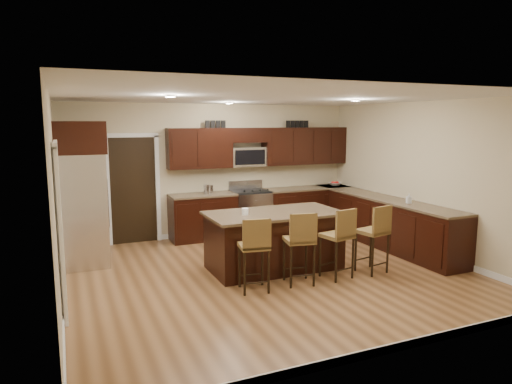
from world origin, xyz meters
name	(u,v)px	position (x,y,z in m)	size (l,w,h in m)	color
floor	(270,273)	(0.00, 0.00, 0.00)	(6.00, 6.00, 0.00)	brown
ceiling	(271,97)	(0.00, 0.00, 2.70)	(6.00, 6.00, 0.00)	silver
wall_back	(214,170)	(0.00, 2.75, 1.35)	(6.00, 6.00, 0.00)	#C1B38C
wall_left	(55,201)	(-3.00, 0.00, 1.35)	(5.50, 5.50, 0.00)	#C1B38C
wall_right	(424,178)	(3.00, 0.00, 1.35)	(5.50, 5.50, 0.00)	#C1B38C
base_cabinets	(326,217)	(1.90, 1.45, 0.46)	(4.02, 3.96, 0.92)	black
upper_cabinets	(264,146)	(1.04, 2.58, 1.84)	(4.00, 0.33, 0.80)	black
range	(250,212)	(0.68, 2.45, 0.47)	(0.76, 0.64, 1.11)	silver
microwave	(247,157)	(0.68, 2.60, 1.62)	(0.76, 0.31, 0.40)	silver
doorway	(133,190)	(-1.65, 2.73, 1.03)	(0.85, 0.03, 2.06)	black
pantry_door	(59,232)	(-2.98, -0.30, 1.02)	(0.03, 0.80, 2.04)	white
letter_decor	(257,124)	(0.90, 2.58, 2.29)	(2.20, 0.03, 0.15)	black
island	(274,242)	(0.17, 0.22, 0.43)	(2.14, 1.13, 0.92)	black
stool_left	(255,246)	(-0.53, -0.62, 0.66)	(0.45, 0.45, 1.05)	brown
stool_mid	(301,240)	(0.18, -0.62, 0.67)	(0.47, 0.47, 1.07)	brown
stool_right	(340,235)	(0.85, -0.62, 0.67)	(0.47, 0.47, 1.08)	brown
refrigerator	(82,192)	(-2.62, 1.67, 1.20)	(0.79, 0.98, 2.35)	silver
floor_mat	(244,243)	(0.30, 1.84, 0.01)	(0.94, 0.63, 0.01)	brown
fruit_bowl	(335,184)	(2.75, 2.45, 0.95)	(0.28, 0.28, 0.07)	silver
soap_bottle	(409,198)	(2.70, 0.01, 1.01)	(0.08, 0.08, 0.17)	#B2B2B2
canister_tall	(206,189)	(-0.27, 2.45, 1.01)	(0.12, 0.12, 0.18)	silver
canister_short	(210,189)	(-0.19, 2.45, 1.01)	(0.11, 0.11, 0.17)	silver
island_jar	(245,211)	(-0.33, 0.22, 0.97)	(0.10, 0.10, 0.10)	white
stool_extra	(376,231)	(1.50, -0.62, 0.67)	(0.47, 0.47, 1.08)	brown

